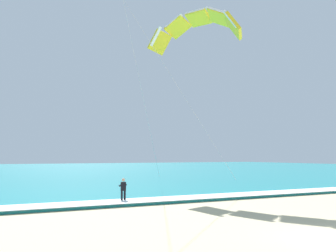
{
  "coord_description": "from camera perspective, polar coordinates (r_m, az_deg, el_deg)",
  "views": [
    {
      "loc": [
        -12.05,
        -9.28,
        3.2
      ],
      "look_at": [
        0.33,
        16.36,
        5.57
      ],
      "focal_mm": 38.2,
      "sensor_mm": 36.0,
      "label": 1
    }
  ],
  "objects": [
    {
      "name": "sea",
      "position": [
        82.58,
        -17.49,
        -6.69
      ],
      "size": [
        200.0,
        120.0,
        0.2
      ],
      "primitive_type": "cube",
      "color": "teal",
      "rests_on": "ground"
    },
    {
      "name": "surf_foam",
      "position": [
        25.82,
        2.27,
        -11.38
      ],
      "size": [
        200.0,
        2.42,
        0.04
      ],
      "primitive_type": "cube",
      "color": "white",
      "rests_on": "sea"
    },
    {
      "name": "surfboard",
      "position": [
        24.64,
        -7.17,
        -12.12
      ],
      "size": [
        0.66,
        1.45,
        0.09
      ],
      "color": "white",
      "rests_on": "ground"
    },
    {
      "name": "kitesurfer",
      "position": [
        24.56,
        -7.15,
        -10.0
      ],
      "size": [
        0.57,
        0.57,
        1.69
      ],
      "color": "black",
      "rests_on": "ground"
    },
    {
      "name": "kite_primary",
      "position": [
        34.73,
        4.49,
        15.64
      ],
      "size": [
        11.28,
        8.83,
        15.57
      ],
      "color": "yellow"
    }
  ]
}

